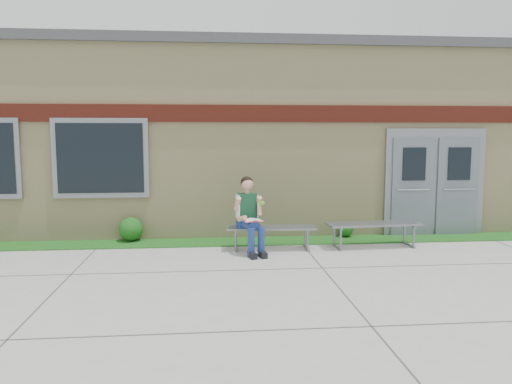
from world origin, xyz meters
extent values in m
plane|color=#9E9E99|center=(0.00, 0.00, 0.00)|extent=(80.00, 80.00, 0.00)
cube|color=#184B14|center=(0.00, 2.60, 0.01)|extent=(16.00, 0.80, 0.02)
cube|color=beige|center=(0.00, 6.00, 2.00)|extent=(16.00, 6.00, 4.00)
cube|color=#3F3F42|center=(0.00, 6.00, 4.10)|extent=(16.20, 6.20, 0.20)
cube|color=maroon|center=(0.00, 2.97, 2.60)|extent=(16.00, 0.06, 0.35)
cube|color=slate|center=(-3.00, 2.96, 1.70)|extent=(1.90, 0.08, 1.60)
cube|color=black|center=(-3.00, 2.92, 1.70)|extent=(1.70, 0.04, 1.40)
cube|color=slate|center=(4.00, 2.96, 1.15)|extent=(2.20, 0.08, 2.30)
cube|color=slate|center=(3.50, 2.91, 1.05)|extent=(0.92, 0.06, 2.10)
cube|color=slate|center=(4.50, 2.91, 1.05)|extent=(0.92, 0.06, 2.10)
cube|color=slate|center=(0.33, 1.92, 0.42)|extent=(1.71, 0.57, 0.03)
cube|color=slate|center=(-0.34, 1.92, 0.19)|extent=(0.07, 0.47, 0.38)
cube|color=slate|center=(1.00, 1.92, 0.19)|extent=(0.07, 0.47, 0.38)
cube|color=slate|center=(2.33, 1.92, 0.46)|extent=(1.85, 0.61, 0.04)
cube|color=slate|center=(1.60, 1.92, 0.21)|extent=(0.07, 0.51, 0.42)
cube|color=slate|center=(3.06, 1.92, 0.21)|extent=(0.07, 0.51, 0.42)
cube|color=navy|center=(-0.14, 1.87, 0.52)|extent=(0.40, 0.32, 0.17)
cube|color=#0E331C|center=(-0.13, 1.85, 0.85)|extent=(0.37, 0.28, 0.48)
sphere|color=tan|center=(-0.13, 1.84, 1.27)|extent=(0.26, 0.26, 0.22)
sphere|color=black|center=(-0.14, 1.86, 1.29)|extent=(0.27, 0.27, 0.23)
cylinder|color=navy|center=(-0.17, 1.58, 0.54)|extent=(0.25, 0.46, 0.16)
cylinder|color=navy|center=(0.01, 1.62, 0.54)|extent=(0.25, 0.46, 0.16)
cylinder|color=navy|center=(-0.10, 1.34, 0.26)|extent=(0.13, 0.13, 0.53)
cylinder|color=navy|center=(0.09, 1.38, 0.26)|extent=(0.13, 0.13, 0.53)
cube|color=black|center=(-0.08, 1.27, 0.05)|extent=(0.16, 0.29, 0.11)
cube|color=black|center=(0.10, 1.31, 0.05)|extent=(0.16, 0.29, 0.11)
cylinder|color=tan|center=(-0.32, 1.75, 0.91)|extent=(0.14, 0.25, 0.28)
cylinder|color=tan|center=(0.07, 1.83, 0.91)|extent=(0.14, 0.25, 0.28)
cube|color=white|center=(-0.05, 1.48, 0.65)|extent=(0.37, 0.29, 0.02)
cube|color=#DB5255|center=(-0.05, 1.48, 0.63)|extent=(0.37, 0.31, 0.01)
sphere|color=#64AD2E|center=(0.14, 1.69, 0.92)|extent=(0.09, 0.09, 0.09)
sphere|color=#184B14|center=(-2.43, 2.85, 0.26)|extent=(0.48, 0.48, 0.48)
sphere|color=#184B14|center=(2.03, 2.85, 0.18)|extent=(0.32, 0.32, 0.32)
camera|label=1|loc=(-0.83, -7.32, 2.19)|focal=35.00mm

